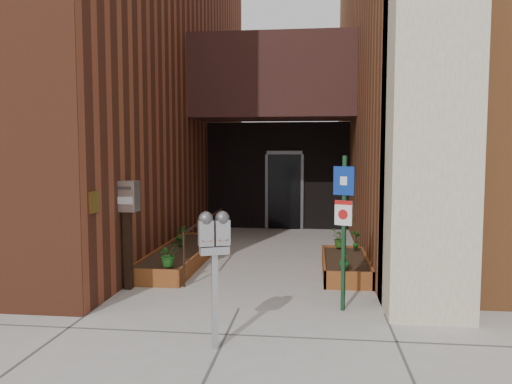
% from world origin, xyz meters
% --- Properties ---
extents(ground, '(80.00, 80.00, 0.00)m').
position_xyz_m(ground, '(0.00, 0.00, 0.00)').
color(ground, '#9E9991').
rests_on(ground, ground).
extents(architecture, '(20.00, 14.60, 10.00)m').
position_xyz_m(architecture, '(-0.18, 6.89, 4.98)').
color(architecture, brown).
rests_on(architecture, ground).
extents(planter_left, '(0.90, 3.60, 0.30)m').
position_xyz_m(planter_left, '(-1.55, 2.70, 0.13)').
color(planter_left, brown).
rests_on(planter_left, ground).
extents(planter_right, '(0.80, 2.20, 0.30)m').
position_xyz_m(planter_right, '(1.60, 2.20, 0.13)').
color(planter_right, brown).
rests_on(planter_right, ground).
extents(handrail, '(0.04, 3.34, 0.90)m').
position_xyz_m(handrail, '(-1.05, 2.65, 0.75)').
color(handrail, black).
rests_on(handrail, ground).
extents(parking_meter, '(0.36, 0.24, 1.55)m').
position_xyz_m(parking_meter, '(-0.05, -1.43, 1.20)').
color(parking_meter, '#A1A1A3').
rests_on(parking_meter, ground).
extents(sign_post, '(0.28, 0.14, 2.14)m').
position_xyz_m(sign_post, '(1.44, 0.09, 1.32)').
color(sign_post, '#14371E').
rests_on(sign_post, ground).
extents(payment_dropbox, '(0.35, 0.27, 1.73)m').
position_xyz_m(payment_dropbox, '(-1.90, 0.78, 1.25)').
color(payment_dropbox, black).
rests_on(payment_dropbox, ground).
extents(shrub_left_a, '(0.51, 0.51, 0.40)m').
position_xyz_m(shrub_left_a, '(-1.34, 1.14, 0.50)').
color(shrub_left_a, '#1B5016').
rests_on(shrub_left_a, planter_left).
extents(shrub_left_b, '(0.24, 0.24, 0.38)m').
position_xyz_m(shrub_left_b, '(-1.63, 3.00, 0.49)').
color(shrub_left_b, '#215317').
rests_on(shrub_left_b, planter_left).
extents(shrub_left_c, '(0.30, 0.30, 0.38)m').
position_xyz_m(shrub_left_c, '(-1.25, 3.56, 0.49)').
color(shrub_left_c, '#185418').
rests_on(shrub_left_c, planter_left).
extents(shrub_left_d, '(0.19, 0.19, 0.32)m').
position_xyz_m(shrub_left_d, '(-1.82, 3.40, 0.46)').
color(shrub_left_d, '#24631C').
rests_on(shrub_left_d, planter_left).
extents(shrub_right_a, '(0.21, 0.21, 0.30)m').
position_xyz_m(shrub_right_a, '(1.53, 1.30, 0.45)').
color(shrub_right_a, '#17521A').
rests_on(shrub_right_a, planter_right).
extents(shrub_right_b, '(0.28, 0.28, 0.37)m').
position_xyz_m(shrub_right_b, '(1.85, 2.95, 0.49)').
color(shrub_right_b, '#1B5D1A').
rests_on(shrub_right_b, planter_right).
extents(shrub_right_c, '(0.45, 0.45, 0.37)m').
position_xyz_m(shrub_right_c, '(1.54, 3.10, 0.49)').
color(shrub_right_c, '#2A5A19').
rests_on(shrub_right_c, planter_right).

